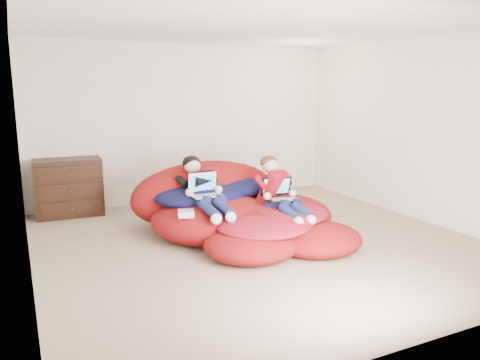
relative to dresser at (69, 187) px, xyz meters
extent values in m
cube|color=tan|center=(1.90, -2.25, -0.54)|extent=(5.10, 5.10, 0.25)
cube|color=white|center=(1.90, 0.26, 0.84)|extent=(5.10, 0.02, 2.50)
cube|color=white|center=(1.90, -4.76, 0.84)|extent=(5.10, 0.02, 2.50)
cube|color=white|center=(-0.61, -2.25, 0.84)|extent=(0.02, 5.10, 2.50)
cube|color=white|center=(4.41, -2.25, 0.84)|extent=(0.02, 5.10, 2.50)
cube|color=white|center=(1.90, -2.25, 2.10)|extent=(5.10, 5.10, 0.02)
cube|color=black|center=(0.00, 0.01, 0.00)|extent=(0.94, 0.50, 0.83)
cube|color=black|center=(0.00, -0.23, -0.25)|extent=(0.83, 0.06, 0.20)
cylinder|color=#4C3F26|center=(0.00, -0.25, -0.25)|extent=(0.03, 0.06, 0.03)
cube|color=black|center=(0.00, -0.23, 0.00)|extent=(0.83, 0.06, 0.20)
cylinder|color=#4C3F26|center=(0.00, -0.25, 0.00)|extent=(0.03, 0.06, 0.03)
cube|color=black|center=(0.00, -0.23, 0.25)|extent=(0.83, 0.06, 0.20)
cylinder|color=#4C3F26|center=(0.00, -0.25, 0.25)|extent=(0.03, 0.06, 0.03)
ellipsoid|color=#9D1113|center=(1.53, -1.76, -0.19)|extent=(1.60, 1.44, 0.57)
ellipsoid|color=#9D1113|center=(2.34, -1.91, -0.21)|extent=(1.41, 1.37, 0.51)
ellipsoid|color=#9D1113|center=(1.92, -2.36, -0.23)|extent=(1.43, 1.15, 0.46)
ellipsoid|color=#9D1113|center=(1.60, -2.63, -0.27)|extent=(1.08, 0.99, 0.36)
ellipsoid|color=#9D1113|center=(2.36, -2.76, -0.28)|extent=(1.07, 0.97, 0.35)
ellipsoid|color=#9D1113|center=(1.63, -1.24, -0.01)|extent=(2.07, 0.92, 0.92)
ellipsoid|color=#11123D|center=(1.41, -1.56, 0.07)|extent=(1.17, 0.96, 0.30)
ellipsoid|color=#11123D|center=(2.05, -1.48, 0.11)|extent=(1.04, 0.73, 0.25)
ellipsoid|color=#A51727|center=(2.21, -2.30, -0.07)|extent=(1.04, 1.04, 0.19)
ellipsoid|color=#A51727|center=(1.81, -2.52, -0.11)|extent=(1.10, 0.99, 0.20)
ellipsoid|color=silver|center=(1.42, -1.07, 0.21)|extent=(0.47, 0.30, 0.30)
cube|color=black|center=(1.34, -1.65, 0.21)|extent=(0.41, 0.50, 0.40)
sphere|color=#E1AE89|center=(1.34, -1.48, 0.44)|extent=(0.21, 0.21, 0.21)
ellipsoid|color=black|center=(1.34, -1.46, 0.48)|extent=(0.23, 0.22, 0.18)
cylinder|color=#151C44|center=(1.26, -1.98, 0.09)|extent=(0.23, 0.36, 0.19)
cylinder|color=#151C44|center=(1.26, -2.28, 0.06)|extent=(0.20, 0.35, 0.22)
sphere|color=white|center=(1.26, -2.45, 0.01)|extent=(0.12, 0.12, 0.12)
cylinder|color=#151C44|center=(1.43, -1.98, 0.09)|extent=(0.23, 0.36, 0.19)
cylinder|color=#151C44|center=(1.43, -2.28, 0.06)|extent=(0.20, 0.35, 0.22)
sphere|color=white|center=(1.43, -2.45, 0.01)|extent=(0.12, 0.12, 0.12)
cube|color=#B00F1E|center=(2.19, -2.06, 0.19)|extent=(0.37, 0.40, 0.44)
sphere|color=#E1AE89|center=(2.19, -1.96, 0.46)|extent=(0.20, 0.20, 0.20)
ellipsoid|color=#512E15|center=(2.19, -1.93, 0.49)|extent=(0.22, 0.21, 0.17)
cylinder|color=#151C44|center=(2.11, -2.31, 0.03)|extent=(0.22, 0.35, 0.18)
cylinder|color=#151C44|center=(2.11, -2.60, 0.00)|extent=(0.20, 0.33, 0.21)
sphere|color=white|center=(2.11, -2.77, -0.05)|extent=(0.12, 0.12, 0.12)
cylinder|color=#151C44|center=(2.27, -2.31, 0.03)|extent=(0.22, 0.35, 0.18)
cylinder|color=#151C44|center=(2.27, -2.60, 0.00)|extent=(0.20, 0.33, 0.21)
sphere|color=white|center=(2.27, -2.77, -0.05)|extent=(0.12, 0.12, 0.12)
cube|color=white|center=(1.34, -1.96, 0.16)|extent=(0.35, 0.25, 0.01)
cube|color=gray|center=(1.34, -1.98, 0.17)|extent=(0.30, 0.14, 0.00)
cube|color=white|center=(1.34, -1.83, 0.29)|extent=(0.35, 0.04, 0.24)
cube|color=#3F7FD8|center=(1.34, -1.83, 0.29)|extent=(0.31, 0.03, 0.20)
cube|color=black|center=(2.19, -2.30, 0.10)|extent=(0.41, 0.33, 0.01)
cube|color=gray|center=(2.19, -2.31, 0.10)|extent=(0.33, 0.21, 0.00)
cube|color=black|center=(2.19, -2.13, 0.22)|extent=(0.38, 0.18, 0.24)
cube|color=#4D9BB5|center=(2.19, -2.13, 0.23)|extent=(0.33, 0.15, 0.20)
cube|color=white|center=(1.04, -2.09, 0.01)|extent=(0.22, 0.22, 0.07)
camera|label=1|loc=(-0.64, -6.96, 1.41)|focal=35.00mm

